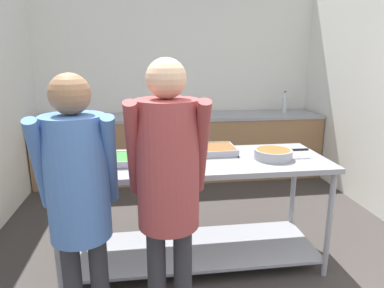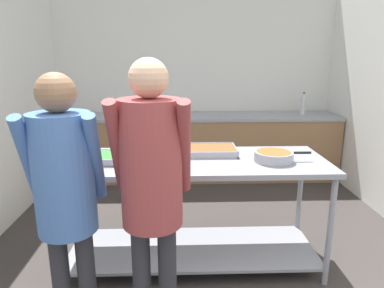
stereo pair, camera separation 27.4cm
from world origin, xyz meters
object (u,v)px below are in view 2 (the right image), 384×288
at_px(serving_tray_vegetables, 208,151).
at_px(guest_serving_right, 65,185).
at_px(plate_stack, 161,163).
at_px(water_bottle, 303,104).
at_px(serving_tray_roast, 113,158).
at_px(guest_serving_left, 152,177).
at_px(sauce_pan, 274,156).

height_order(serving_tray_vegetables, guest_serving_right, guest_serving_right).
bearing_deg(guest_serving_right, serving_tray_vegetables, 47.13).
height_order(plate_stack, water_bottle, water_bottle).
height_order(serving_tray_roast, guest_serving_right, guest_serving_right).
relative_size(plate_stack, guest_serving_left, 0.14).
distance_m(sauce_pan, guest_serving_right, 1.53).
xyz_separation_m(guest_serving_right, water_bottle, (2.35, 2.89, 0.04)).
height_order(serving_tray_roast, water_bottle, water_bottle).
relative_size(sauce_pan, water_bottle, 1.42).
bearing_deg(plate_stack, serving_tray_roast, 161.09).
xyz_separation_m(sauce_pan, water_bottle, (0.99, 2.19, 0.09)).
bearing_deg(serving_tray_roast, serving_tray_vegetables, 13.71).
bearing_deg(water_bottle, plate_stack, -129.34).
height_order(plate_stack, guest_serving_right, guest_serving_right).
relative_size(serving_tray_roast, plate_stack, 1.99).
relative_size(guest_serving_right, water_bottle, 5.25).
bearing_deg(water_bottle, guest_serving_left, -122.84).
distance_m(plate_stack, water_bottle, 2.93).
relative_size(serving_tray_vegetables, water_bottle, 1.49).
height_order(sauce_pan, guest_serving_right, guest_serving_right).
distance_m(serving_tray_vegetables, guest_serving_right, 1.28).
relative_size(serving_tray_roast, guest_serving_right, 0.28).
height_order(guest_serving_left, water_bottle, guest_serving_left).
bearing_deg(serving_tray_roast, plate_stack, -18.91).
distance_m(guest_serving_left, water_bottle, 3.45).
bearing_deg(serving_tray_vegetables, guest_serving_left, -112.54).
xyz_separation_m(serving_tray_roast, sauce_pan, (1.23, -0.05, 0.02)).
xyz_separation_m(plate_stack, sauce_pan, (0.86, 0.08, 0.02)).
bearing_deg(guest_serving_right, serving_tray_roast, 81.05).
distance_m(sauce_pan, guest_serving_left, 1.13).
xyz_separation_m(serving_tray_roast, water_bottle, (2.23, 2.13, 0.11)).
bearing_deg(plate_stack, sauce_pan, 5.05).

